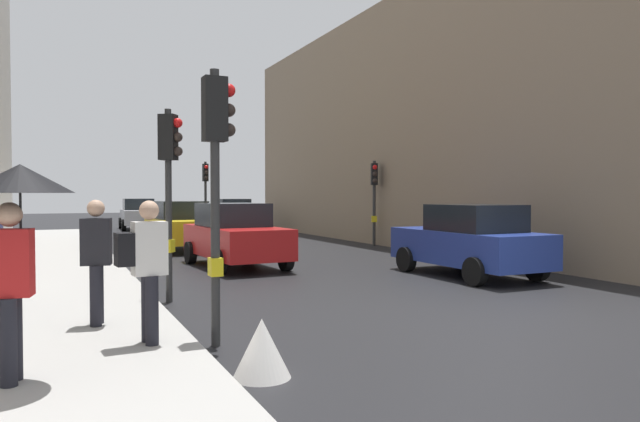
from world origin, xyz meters
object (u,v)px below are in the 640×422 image
object	(u,v)px
pedestrian_with_umbrella	(17,211)
warning_sign_triangle	(262,348)
traffic_light_far_median	(206,185)
pedestrian_with_black_backpack	(146,263)
car_silver_hatchback	(139,214)
car_red_sedan	(235,235)
traffic_light_near_left	(217,156)
car_yellow_taxi	(181,226)
car_white_compact	(230,215)
car_blue_van	(470,241)
traffic_light_mid_street	(374,187)
traffic_light_near_right	(170,169)
pedestrian_in_dark_coat	(96,256)

from	to	relation	value
pedestrian_with_umbrella	warning_sign_triangle	size ratio (longest dim) A/B	3.29
traffic_light_far_median	pedestrian_with_black_backpack	distance (m)	21.29
car_silver_hatchback	car_red_sedan	world-z (taller)	same
traffic_light_near_left	pedestrian_with_black_backpack	distance (m)	1.65
traffic_light_far_median	warning_sign_triangle	size ratio (longest dim) A/B	5.49
car_yellow_taxi	car_white_compact	bearing A→B (deg)	65.31
car_silver_hatchback	car_blue_van	bearing A→B (deg)	-78.41
traffic_light_far_median	car_blue_van	world-z (taller)	traffic_light_far_median
pedestrian_with_umbrella	car_blue_van	bearing A→B (deg)	28.17
car_blue_van	car_white_compact	world-z (taller)	same
traffic_light_mid_street	car_yellow_taxi	size ratio (longest dim) A/B	0.77
traffic_light_near_left	traffic_light_mid_street	distance (m)	15.46
car_silver_hatchback	car_red_sedan	size ratio (longest dim) A/B	0.99
traffic_light_far_median	traffic_light_mid_street	world-z (taller)	traffic_light_far_median
traffic_light_near_right	traffic_light_mid_street	world-z (taller)	traffic_light_near_right
car_blue_van	pedestrian_in_dark_coat	size ratio (longest dim) A/B	2.39
traffic_light_far_median	car_yellow_taxi	size ratio (longest dim) A/B	0.83
traffic_light_near_left	car_blue_van	distance (m)	8.43
car_red_sedan	pedestrian_in_dark_coat	distance (m)	8.00
car_red_sedan	traffic_light_near_right	bearing A→B (deg)	-118.94
pedestrian_in_dark_coat	car_white_compact	bearing A→B (deg)	69.91
car_white_compact	car_yellow_taxi	bearing A→B (deg)	-114.69
car_blue_van	warning_sign_triangle	size ratio (longest dim) A/B	6.50
car_silver_hatchback	traffic_light_far_median	bearing A→B (deg)	-72.66
car_white_compact	pedestrian_with_umbrella	world-z (taller)	pedestrian_with_umbrella
traffic_light_far_median	car_red_sedan	distance (m)	12.48
traffic_light_mid_street	pedestrian_in_dark_coat	bearing A→B (deg)	-134.22
traffic_light_mid_street	car_blue_van	size ratio (longest dim) A/B	0.78
pedestrian_in_dark_coat	traffic_light_near_left	bearing A→B (deg)	-40.76
car_white_compact	warning_sign_triangle	size ratio (longest dim) A/B	6.58
car_yellow_taxi	car_blue_van	bearing A→B (deg)	-62.50
warning_sign_triangle	car_silver_hatchback	bearing A→B (deg)	85.36
traffic_light_far_median	pedestrian_in_dark_coat	size ratio (longest dim) A/B	2.02
traffic_light_far_median	car_blue_van	bearing A→B (deg)	-80.98
traffic_light_mid_street	pedestrian_in_dark_coat	xyz separation A→B (m)	(-10.78, -11.08, -1.15)
car_silver_hatchback	car_red_sedan	distance (m)	19.31
traffic_light_near_left	traffic_light_far_median	xyz separation A→B (m)	(4.66, 20.35, -0.05)
car_white_compact	traffic_light_near_left	bearing A→B (deg)	-106.02
traffic_light_far_median	pedestrian_with_black_backpack	bearing A→B (deg)	-105.27
car_blue_van	warning_sign_triangle	bearing A→B (deg)	-142.68
car_blue_van	car_red_sedan	size ratio (longest dim) A/B	0.98
car_white_compact	traffic_light_near_right	bearing A→B (deg)	-108.58
car_yellow_taxi	pedestrian_with_black_backpack	xyz separation A→B (m)	(-3.13, -13.84, 0.29)
traffic_light_far_median	car_silver_hatchback	xyz separation A→B (m)	(-2.22, 7.10, -1.59)
traffic_light_near_left	pedestrian_with_umbrella	xyz separation A→B (m)	(-2.28, -1.19, -0.67)
traffic_light_near_left	car_red_sedan	size ratio (longest dim) A/B	0.85
car_white_compact	car_silver_hatchback	bearing A→B (deg)	139.77
car_white_compact	pedestrian_in_dark_coat	world-z (taller)	pedestrian_in_dark_coat
car_red_sedan	traffic_light_near_left	bearing A→B (deg)	-107.65
traffic_light_near_left	car_blue_van	size ratio (longest dim) A/B	0.86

